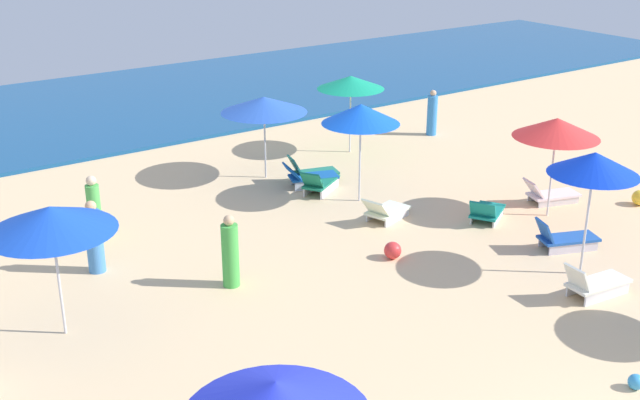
{
  "coord_description": "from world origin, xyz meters",
  "views": [
    {
      "loc": [
        -8.6,
        -4.06,
        7.69
      ],
      "look_at": [
        0.97,
        9.73,
        1.14
      ],
      "focal_mm": 44.97,
      "sensor_mm": 36.0,
      "label": 1
    }
  ],
  "objects_px": {
    "beachgoer_1": "(94,239)",
    "beachgoer_2": "(432,114)",
    "umbrella_5": "(351,82)",
    "beach_ball_2": "(640,198)",
    "umbrella_0": "(594,164)",
    "umbrella_8": "(264,105)",
    "umbrella_2": "(361,114)",
    "beach_ball_0": "(636,382)",
    "lounge_chair_8_1": "(311,172)",
    "lounge_chair_0_0": "(595,284)",
    "umbrella_1": "(51,219)",
    "lounge_chair_2_0": "(319,183)",
    "umbrella_4": "(557,128)",
    "beachgoer_0": "(94,209)",
    "lounge_chair_0_1": "(564,238)",
    "lounge_chair_4_1": "(486,212)",
    "beachgoer_4": "(230,253)",
    "lounge_chair_8_0": "(310,177)",
    "beach_ball_1": "(393,250)",
    "lounge_chair_2_1": "(385,211)",
    "lounge_chair_4_0": "(550,194)"
  },
  "relations": [
    {
      "from": "beach_ball_0",
      "to": "beachgoer_2",
      "type": "bearing_deg",
      "value": 61.02
    },
    {
      "from": "umbrella_8",
      "to": "lounge_chair_8_1",
      "type": "distance_m",
      "value": 2.29
    },
    {
      "from": "beach_ball_1",
      "to": "lounge_chair_2_1",
      "type": "bearing_deg",
      "value": 55.31
    },
    {
      "from": "lounge_chair_8_1",
      "to": "beachgoer_0",
      "type": "distance_m",
      "value": 6.35
    },
    {
      "from": "lounge_chair_0_1",
      "to": "beachgoer_2",
      "type": "xyz_separation_m",
      "value": [
        3.67,
        8.52,
        0.44
      ]
    },
    {
      "from": "umbrella_0",
      "to": "beach_ball_2",
      "type": "bearing_deg",
      "value": 20.72
    },
    {
      "from": "lounge_chair_2_0",
      "to": "beachgoer_0",
      "type": "relative_size",
      "value": 0.99
    },
    {
      "from": "lounge_chair_0_0",
      "to": "lounge_chair_4_0",
      "type": "relative_size",
      "value": 0.95
    },
    {
      "from": "beachgoer_2",
      "to": "beach_ball_0",
      "type": "relative_size",
      "value": 5.77
    },
    {
      "from": "umbrella_2",
      "to": "beach_ball_0",
      "type": "xyz_separation_m",
      "value": [
        -1.44,
        -9.36,
        -2.22
      ]
    },
    {
      "from": "lounge_chair_2_0",
      "to": "umbrella_0",
      "type": "bearing_deg",
      "value": 162.88
    },
    {
      "from": "lounge_chair_0_0",
      "to": "umbrella_1",
      "type": "distance_m",
      "value": 10.53
    },
    {
      "from": "umbrella_0",
      "to": "lounge_chair_8_1",
      "type": "relative_size",
      "value": 1.84
    },
    {
      "from": "lounge_chair_2_1",
      "to": "umbrella_4",
      "type": "xyz_separation_m",
      "value": [
        3.55,
        -2.1,
        2.04
      ]
    },
    {
      "from": "umbrella_4",
      "to": "beach_ball_2",
      "type": "distance_m",
      "value": 3.39
    },
    {
      "from": "umbrella_4",
      "to": "beach_ball_0",
      "type": "distance_m",
      "value": 7.82
    },
    {
      "from": "umbrella_0",
      "to": "beach_ball_0",
      "type": "xyz_separation_m",
      "value": [
        -2.72,
        -3.26,
        -2.35
      ]
    },
    {
      "from": "umbrella_0",
      "to": "umbrella_2",
      "type": "bearing_deg",
      "value": 101.9
    },
    {
      "from": "lounge_chair_2_1",
      "to": "lounge_chair_2_0",
      "type": "bearing_deg",
      "value": -10.58
    },
    {
      "from": "lounge_chair_8_1",
      "to": "umbrella_5",
      "type": "bearing_deg",
      "value": -43.69
    },
    {
      "from": "lounge_chair_4_1",
      "to": "umbrella_2",
      "type": "bearing_deg",
      "value": 1.06
    },
    {
      "from": "lounge_chair_2_0",
      "to": "beachgoer_1",
      "type": "height_order",
      "value": "beachgoer_1"
    },
    {
      "from": "umbrella_2",
      "to": "umbrella_8",
      "type": "distance_m",
      "value": 3.17
    },
    {
      "from": "umbrella_2",
      "to": "beachgoer_2",
      "type": "xyz_separation_m",
      "value": [
        5.66,
        3.45,
        -1.65
      ]
    },
    {
      "from": "umbrella_4",
      "to": "beach_ball_1",
      "type": "relative_size",
      "value": 6.49
    },
    {
      "from": "lounge_chair_2_0",
      "to": "umbrella_4",
      "type": "xyz_separation_m",
      "value": [
        3.8,
        -4.58,
        2.01
      ]
    },
    {
      "from": "umbrella_8",
      "to": "beach_ball_0",
      "type": "xyz_separation_m",
      "value": [
        -0.36,
        -12.33,
        -1.99
      ]
    },
    {
      "from": "beachgoer_4",
      "to": "lounge_chair_0_1",
      "type": "bearing_deg",
      "value": -131.4
    },
    {
      "from": "lounge_chair_2_1",
      "to": "lounge_chair_8_0",
      "type": "relative_size",
      "value": 0.89
    },
    {
      "from": "lounge_chair_4_0",
      "to": "beach_ball_0",
      "type": "xyz_separation_m",
      "value": [
        -5.44,
        -6.41,
        -0.1
      ]
    },
    {
      "from": "beachgoer_2",
      "to": "beachgoer_4",
      "type": "xyz_separation_m",
      "value": [
        -10.76,
        -5.78,
        0.02
      ]
    },
    {
      "from": "beach_ball_2",
      "to": "beachgoer_0",
      "type": "bearing_deg",
      "value": 153.95
    },
    {
      "from": "umbrella_0",
      "to": "umbrella_8",
      "type": "relative_size",
      "value": 1.13
    },
    {
      "from": "umbrella_0",
      "to": "beach_ball_0",
      "type": "relative_size",
      "value": 10.32
    },
    {
      "from": "beachgoer_1",
      "to": "beachgoer_2",
      "type": "bearing_deg",
      "value": -6.41
    },
    {
      "from": "umbrella_1",
      "to": "lounge_chair_4_0",
      "type": "relative_size",
      "value": 1.61
    },
    {
      "from": "umbrella_5",
      "to": "beach_ball_2",
      "type": "distance_m",
      "value": 8.86
    },
    {
      "from": "lounge_chair_2_0",
      "to": "umbrella_4",
      "type": "distance_m",
      "value": 6.28
    },
    {
      "from": "lounge_chair_0_0",
      "to": "umbrella_1",
      "type": "xyz_separation_m",
      "value": [
        -9.24,
        4.64,
        2.02
      ]
    },
    {
      "from": "umbrella_0",
      "to": "lounge_chair_0_1",
      "type": "xyz_separation_m",
      "value": [
        0.7,
        1.03,
        -2.22
      ]
    },
    {
      "from": "umbrella_1",
      "to": "lounge_chair_8_0",
      "type": "distance_m",
      "value": 9.21
    },
    {
      "from": "lounge_chair_0_1",
      "to": "umbrella_8",
      "type": "bearing_deg",
      "value": 42.38
    },
    {
      "from": "lounge_chair_0_1",
      "to": "umbrella_1",
      "type": "relative_size",
      "value": 0.61
    },
    {
      "from": "lounge_chair_0_0",
      "to": "lounge_chair_8_0",
      "type": "distance_m",
      "value": 8.62
    },
    {
      "from": "lounge_chair_8_1",
      "to": "beach_ball_0",
      "type": "height_order",
      "value": "lounge_chair_8_1"
    },
    {
      "from": "lounge_chair_0_1",
      "to": "lounge_chair_8_0",
      "type": "height_order",
      "value": "lounge_chair_0_1"
    },
    {
      "from": "umbrella_5",
      "to": "beachgoer_4",
      "type": "relative_size",
      "value": 1.53
    },
    {
      "from": "beachgoer_4",
      "to": "beach_ball_0",
      "type": "height_order",
      "value": "beachgoer_4"
    },
    {
      "from": "lounge_chair_4_0",
      "to": "beach_ball_0",
      "type": "distance_m",
      "value": 8.41
    },
    {
      "from": "umbrella_1",
      "to": "lounge_chair_0_0",
      "type": "bearing_deg",
      "value": -26.67
    }
  ]
}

